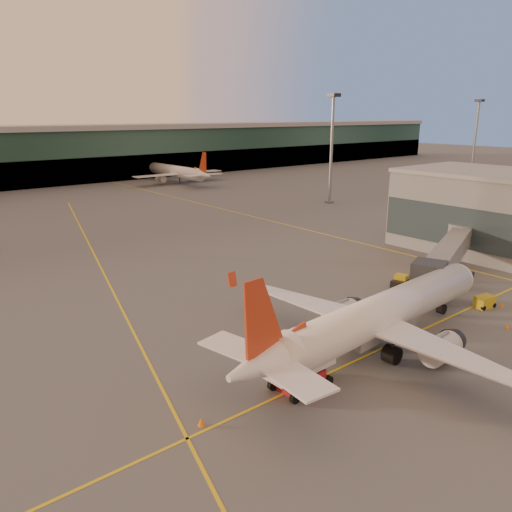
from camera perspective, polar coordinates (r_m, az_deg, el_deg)
ground at (r=45.98m, az=18.92°, el=-12.30°), size 600.00×600.00×0.00m
taxi_markings at (r=73.75m, az=-15.12°, el=-1.22°), size 100.12×173.00×0.01m
gate_building at (r=87.56m, az=24.16°, el=4.84°), size 18.40×22.40×12.60m
mast_east_near at (r=122.45m, az=8.66°, el=12.88°), size 2.40×2.40×25.60m
mast_east_far at (r=186.69m, az=23.82°, el=12.75°), size 2.40×2.40×25.60m
main_airplane at (r=46.78m, az=13.65°, el=-6.79°), size 34.35×30.94×10.37m
jet_bridge at (r=70.31m, az=21.34°, el=0.46°), size 25.72×12.14×5.36m
catering_truck at (r=39.91m, az=4.96°, el=-11.66°), size 6.07×2.85×4.65m
gpu_cart at (r=62.06m, az=24.69°, el=-4.80°), size 2.48×1.73×1.34m
pushback_tug at (r=65.57m, az=16.26°, el=-2.86°), size 3.45×2.41×1.61m
cone_nose at (r=63.17m, az=26.31°, el=-5.04°), size 0.40×0.40×0.51m
cone_tail at (r=37.04m, az=-6.26°, el=-18.31°), size 0.50×0.50×0.64m
cone_wing_left at (r=60.19m, az=-0.55°, el=-4.29°), size 0.43×0.43×0.55m
cone_fwd at (r=57.37m, az=26.78°, el=-7.14°), size 0.44×0.44×0.55m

